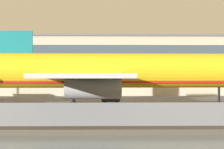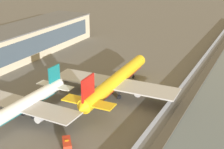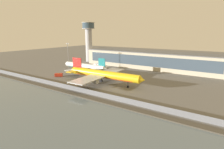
{
  "view_description": "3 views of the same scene",
  "coord_description": "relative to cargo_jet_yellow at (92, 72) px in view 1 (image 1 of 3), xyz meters",
  "views": [
    {
      "loc": [
        -11.68,
        -66.24,
        5.28
      ],
      "look_at": [
        -9.81,
        4.25,
        5.02
      ],
      "focal_mm": 85.0,
      "sensor_mm": 36.0,
      "label": 1
    },
    {
      "loc": [
        -102.15,
        -41.16,
        47.04
      ],
      "look_at": [
        -4.8,
        8.89,
        4.01
      ],
      "focal_mm": 50.0,
      "sensor_mm": 36.0,
      "label": 2
    },
    {
      "loc": [
        47.39,
        -77.71,
        29.3
      ],
      "look_at": [
        -6.68,
        5.1,
        5.76
      ],
      "focal_mm": 28.0,
      "sensor_mm": 36.0,
      "label": 3
    }
  ],
  "objects": [
    {
      "name": "baggage_tug",
      "position": [
        3.12,
        22.59,
        -4.54
      ],
      "size": [
        3.28,
        1.78,
        1.8
      ],
      "color": "#1E2328",
      "rests_on": "ground"
    },
    {
      "name": "cargo_jet_yellow",
      "position": [
        0.0,
        0.0,
        0.0
      ],
      "size": [
        51.72,
        44.66,
        14.01
      ],
      "color": "yellow",
      "rests_on": "ground"
    },
    {
      "name": "perimeter_fence",
      "position": [
        12.51,
        -19.41,
        -4.13
      ],
      "size": [
        280.0,
        0.1,
        2.42
      ],
      "color": "slate",
      "rests_on": "ground"
    },
    {
      "name": "ground_plane",
      "position": [
        12.51,
        -3.41,
        -5.34
      ],
      "size": [
        500.0,
        500.0,
        0.0
      ],
      "primitive_type": "plane",
      "color": "#66635E"
    },
    {
      "name": "terminal_building",
      "position": [
        6.08,
        60.45,
        1.69
      ],
      "size": [
        118.29,
        22.11,
        14.05
      ],
      "color": "#BCB299",
      "rests_on": "ground"
    }
  ]
}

